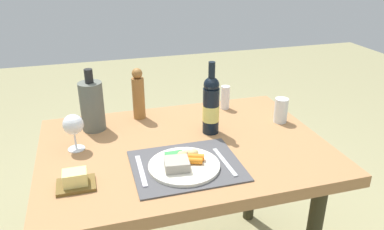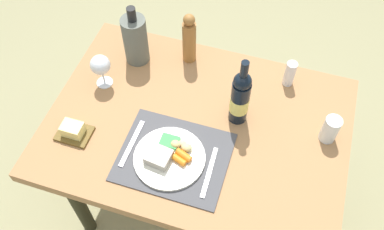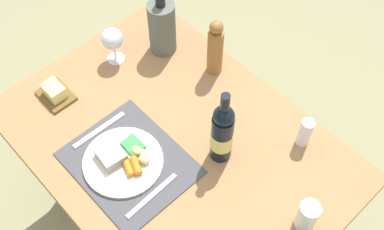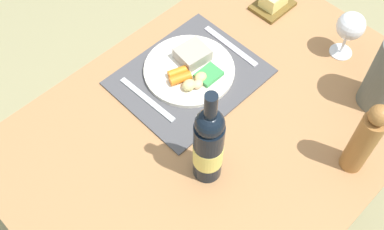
{
  "view_description": "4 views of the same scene",
  "coord_description": "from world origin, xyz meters",
  "px_view_note": "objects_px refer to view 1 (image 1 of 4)",
  "views": [
    {
      "loc": [
        -0.36,
        -1.34,
        1.47
      ],
      "look_at": [
        0.04,
        0.03,
        0.83
      ],
      "focal_mm": 35.26,
      "sensor_mm": 36.0,
      "label": 1
    },
    {
      "loc": [
        0.26,
        -0.88,
        2.09
      ],
      "look_at": [
        -0.02,
        -0.01,
        0.79
      ],
      "focal_mm": 39.43,
      "sensor_mm": 36.0,
      "label": 2
    },
    {
      "loc": [
        0.67,
        -0.54,
        2.11
      ],
      "look_at": [
        0.01,
        0.07,
        0.81
      ],
      "focal_mm": 44.75,
      "sensor_mm": 36.0,
      "label": 3
    },
    {
      "loc": [
        0.54,
        0.43,
        1.76
      ],
      "look_at": [
        0.07,
        -0.04,
        0.77
      ],
      "focal_mm": 42.63,
      "sensor_mm": 36.0,
      "label": 4
    }
  ],
  "objects_px": {
    "fork": "(141,170)",
    "wine_glass": "(73,125)",
    "knife": "(225,162)",
    "pepper_mill": "(138,95)",
    "butter_dish": "(75,181)",
    "dinner_plate": "(183,164)",
    "cooler_bottle": "(92,105)",
    "dining_table": "(185,163)",
    "water_tumbler": "(281,112)",
    "wine_bottle": "(211,105)",
    "salt_shaker": "(225,97)"
  },
  "relations": [
    {
      "from": "knife",
      "to": "pepper_mill",
      "type": "distance_m",
      "value": 0.58
    },
    {
      "from": "water_tumbler",
      "to": "pepper_mill",
      "type": "height_order",
      "value": "pepper_mill"
    },
    {
      "from": "fork",
      "to": "salt_shaker",
      "type": "xyz_separation_m",
      "value": [
        0.51,
        0.48,
        0.05
      ]
    },
    {
      "from": "wine_glass",
      "to": "water_tumbler",
      "type": "bearing_deg",
      "value": 0.46
    },
    {
      "from": "wine_glass",
      "to": "cooler_bottle",
      "type": "bearing_deg",
      "value": 64.79
    },
    {
      "from": "water_tumbler",
      "to": "butter_dish",
      "type": "xyz_separation_m",
      "value": [
        -0.93,
        -0.28,
        -0.03
      ]
    },
    {
      "from": "butter_dish",
      "to": "salt_shaker",
      "type": "relative_size",
      "value": 1.09
    },
    {
      "from": "fork",
      "to": "wine_glass",
      "type": "height_order",
      "value": "wine_glass"
    },
    {
      "from": "dining_table",
      "to": "pepper_mill",
      "type": "bearing_deg",
      "value": 112.76
    },
    {
      "from": "dining_table",
      "to": "butter_dish",
      "type": "distance_m",
      "value": 0.49
    },
    {
      "from": "fork",
      "to": "pepper_mill",
      "type": "bearing_deg",
      "value": 82.77
    },
    {
      "from": "cooler_bottle",
      "to": "pepper_mill",
      "type": "xyz_separation_m",
      "value": [
        0.21,
        0.07,
        0.0
      ]
    },
    {
      "from": "dining_table",
      "to": "dinner_plate",
      "type": "xyz_separation_m",
      "value": [
        -0.05,
        -0.18,
        0.11
      ]
    },
    {
      "from": "cooler_bottle",
      "to": "salt_shaker",
      "type": "height_order",
      "value": "cooler_bottle"
    },
    {
      "from": "dining_table",
      "to": "dinner_plate",
      "type": "relative_size",
      "value": 4.41
    },
    {
      "from": "water_tumbler",
      "to": "salt_shaker",
      "type": "relative_size",
      "value": 0.97
    },
    {
      "from": "knife",
      "to": "cooler_bottle",
      "type": "distance_m",
      "value": 0.65
    },
    {
      "from": "dinner_plate",
      "to": "wine_bottle",
      "type": "relative_size",
      "value": 0.83
    },
    {
      "from": "dining_table",
      "to": "fork",
      "type": "bearing_deg",
      "value": -141.8
    },
    {
      "from": "fork",
      "to": "water_tumbler",
      "type": "distance_m",
      "value": 0.74
    },
    {
      "from": "knife",
      "to": "wine_bottle",
      "type": "bearing_deg",
      "value": 80.23
    },
    {
      "from": "water_tumbler",
      "to": "pepper_mill",
      "type": "distance_m",
      "value": 0.67
    },
    {
      "from": "cooler_bottle",
      "to": "fork",
      "type": "bearing_deg",
      "value": -71.12
    },
    {
      "from": "dining_table",
      "to": "pepper_mill",
      "type": "height_order",
      "value": "pepper_mill"
    },
    {
      "from": "wine_glass",
      "to": "butter_dish",
      "type": "relative_size",
      "value": 1.18
    },
    {
      "from": "knife",
      "to": "wine_glass",
      "type": "distance_m",
      "value": 0.61
    },
    {
      "from": "dining_table",
      "to": "fork",
      "type": "relative_size",
      "value": 5.55
    },
    {
      "from": "wine_glass",
      "to": "wine_bottle",
      "type": "bearing_deg",
      "value": -0.43
    },
    {
      "from": "wine_glass",
      "to": "salt_shaker",
      "type": "xyz_separation_m",
      "value": [
        0.73,
        0.23,
        -0.05
      ]
    },
    {
      "from": "wine_glass",
      "to": "dinner_plate",
      "type": "bearing_deg",
      "value": -34.74
    },
    {
      "from": "dining_table",
      "to": "dinner_plate",
      "type": "bearing_deg",
      "value": -106.33
    },
    {
      "from": "dinner_plate",
      "to": "wine_glass",
      "type": "xyz_separation_m",
      "value": [
        -0.38,
        0.26,
        0.09
      ]
    },
    {
      "from": "fork",
      "to": "water_tumbler",
      "type": "height_order",
      "value": "water_tumbler"
    },
    {
      "from": "pepper_mill",
      "to": "salt_shaker",
      "type": "relative_size",
      "value": 2.08
    },
    {
      "from": "dinner_plate",
      "to": "cooler_bottle",
      "type": "bearing_deg",
      "value": 124.38
    },
    {
      "from": "wine_bottle",
      "to": "butter_dish",
      "type": "height_order",
      "value": "wine_bottle"
    },
    {
      "from": "fork",
      "to": "wine_glass",
      "type": "relative_size",
      "value": 1.38
    },
    {
      "from": "water_tumbler",
      "to": "butter_dish",
      "type": "relative_size",
      "value": 0.89
    },
    {
      "from": "fork",
      "to": "wine_glass",
      "type": "xyz_separation_m",
      "value": [
        -0.22,
        0.25,
        0.1
      ]
    },
    {
      "from": "knife",
      "to": "pepper_mill",
      "type": "bearing_deg",
      "value": 112.98
    },
    {
      "from": "fork",
      "to": "knife",
      "type": "xyz_separation_m",
      "value": [
        0.31,
        -0.03,
        0.0
      ]
    },
    {
      "from": "dining_table",
      "to": "salt_shaker",
      "type": "bearing_deg",
      "value": 46.39
    },
    {
      "from": "wine_bottle",
      "to": "fork",
      "type": "bearing_deg",
      "value": -145.26
    },
    {
      "from": "dinner_plate",
      "to": "knife",
      "type": "xyz_separation_m",
      "value": [
        0.16,
        -0.01,
        -0.01
      ]
    },
    {
      "from": "dinner_plate",
      "to": "knife",
      "type": "height_order",
      "value": "dinner_plate"
    },
    {
      "from": "salt_shaker",
      "to": "wine_bottle",
      "type": "bearing_deg",
      "value": -123.82
    },
    {
      "from": "dining_table",
      "to": "knife",
      "type": "relative_size",
      "value": 5.63
    },
    {
      "from": "fork",
      "to": "wine_bottle",
      "type": "xyz_separation_m",
      "value": [
        0.35,
        0.24,
        0.12
      ]
    },
    {
      "from": "dinner_plate",
      "to": "butter_dish",
      "type": "bearing_deg",
      "value": -178.78
    },
    {
      "from": "dinner_plate",
      "to": "pepper_mill",
      "type": "distance_m",
      "value": 0.52
    }
  ]
}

